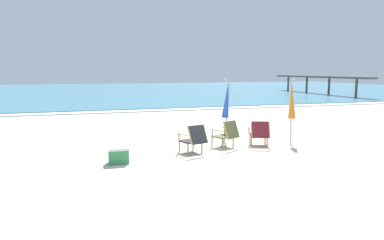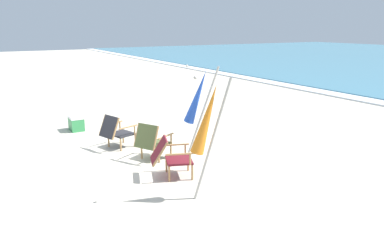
{
  "view_description": "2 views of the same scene",
  "coord_description": "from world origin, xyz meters",
  "px_view_note": "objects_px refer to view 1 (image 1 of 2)",
  "views": [
    {
      "loc": [
        -3.26,
        -8.32,
        2.27
      ],
      "look_at": [
        -0.04,
        2.46,
        0.64
      ],
      "focal_mm": 32.0,
      "sensor_mm": 36.0,
      "label": 1
    },
    {
      "loc": [
        7.57,
        -2.2,
        2.79
      ],
      "look_at": [
        0.63,
        1.85,
        0.77
      ],
      "focal_mm": 35.0,
      "sensor_mm": 36.0,
      "label": 2
    }
  ],
  "objects_px": {
    "beach_chair_far_center": "(227,133)",
    "umbrella_furled_orange": "(292,101)",
    "cooler_box": "(118,155)",
    "umbrella_furled_blue": "(227,100)",
    "beach_chair_back_left": "(194,138)",
    "beach_chair_mid_center": "(259,133)"
  },
  "relations": [
    {
      "from": "beach_chair_mid_center",
      "to": "cooler_box",
      "type": "distance_m",
      "value": 4.3
    },
    {
      "from": "beach_chair_back_left",
      "to": "umbrella_furled_blue",
      "type": "xyz_separation_m",
      "value": [
        1.5,
        1.31,
        0.9
      ]
    },
    {
      "from": "umbrella_furled_blue",
      "to": "beach_chair_back_left",
      "type": "bearing_deg",
      "value": -138.89
    },
    {
      "from": "beach_chair_far_center",
      "to": "umbrella_furled_orange",
      "type": "xyz_separation_m",
      "value": [
        2.16,
        0.01,
        0.91
      ]
    },
    {
      "from": "beach_chair_back_left",
      "to": "umbrella_furled_orange",
      "type": "xyz_separation_m",
      "value": [
        3.29,
        0.4,
        0.92
      ]
    },
    {
      "from": "beach_chair_back_left",
      "to": "umbrella_furled_orange",
      "type": "distance_m",
      "value": 3.44
    },
    {
      "from": "beach_chair_mid_center",
      "to": "umbrella_furled_orange",
      "type": "bearing_deg",
      "value": 4.84
    },
    {
      "from": "umbrella_furled_blue",
      "to": "beach_chair_mid_center",
      "type": "bearing_deg",
      "value": -56.64
    },
    {
      "from": "beach_chair_far_center",
      "to": "umbrella_furled_orange",
      "type": "distance_m",
      "value": 2.35
    },
    {
      "from": "umbrella_furled_orange",
      "to": "beach_chair_far_center",
      "type": "bearing_deg",
      "value": -179.82
    },
    {
      "from": "beach_chair_back_left",
      "to": "cooler_box",
      "type": "relative_size",
      "value": 1.75
    },
    {
      "from": "umbrella_furled_blue",
      "to": "umbrella_furled_orange",
      "type": "xyz_separation_m",
      "value": [
        1.79,
        -0.91,
        0.02
      ]
    },
    {
      "from": "beach_chair_far_center",
      "to": "beach_chair_back_left",
      "type": "height_order",
      "value": "beach_chair_far_center"
    },
    {
      "from": "beach_chair_back_left",
      "to": "umbrella_furled_orange",
      "type": "bearing_deg",
      "value": 6.98
    },
    {
      "from": "beach_chair_mid_center",
      "to": "umbrella_furled_blue",
      "type": "xyz_separation_m",
      "value": [
        -0.66,
        1.0,
        0.9
      ]
    },
    {
      "from": "umbrella_furled_blue",
      "to": "cooler_box",
      "type": "distance_m",
      "value": 4.13
    },
    {
      "from": "beach_chair_far_center",
      "to": "cooler_box",
      "type": "relative_size",
      "value": 1.79
    },
    {
      "from": "beach_chair_mid_center",
      "to": "cooler_box",
      "type": "relative_size",
      "value": 1.89
    },
    {
      "from": "umbrella_furled_orange",
      "to": "cooler_box",
      "type": "xyz_separation_m",
      "value": [
        -5.37,
        -0.83,
        -1.14
      ]
    },
    {
      "from": "beach_chair_back_left",
      "to": "umbrella_furled_orange",
      "type": "height_order",
      "value": "umbrella_furled_orange"
    },
    {
      "from": "beach_chair_far_center",
      "to": "umbrella_furled_blue",
      "type": "relative_size",
      "value": 0.43
    },
    {
      "from": "beach_chair_back_left",
      "to": "umbrella_furled_blue",
      "type": "bearing_deg",
      "value": 41.11
    }
  ]
}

